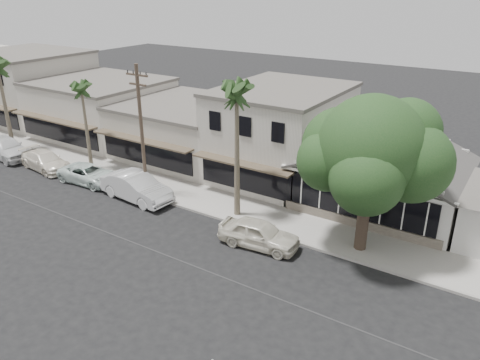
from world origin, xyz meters
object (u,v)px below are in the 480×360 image
Objects in this scene: shade_tree at (371,151)px; car_3 at (45,161)px; utility_pole at (141,129)px; car_4 at (6,147)px; car_0 at (259,234)px; car_1 at (136,187)px; car_2 at (89,174)px.

car_3 is at bearing -175.28° from shade_tree.
utility_pole is 1.64× the size of car_4.
car_0 is 0.83× the size of car_1.
utility_pole is 1.80× the size of car_3.
car_0 is 0.92× the size of car_3.
car_2 is 0.97× the size of car_3.
car_1 reaches higher than car_0.
car_0 is (10.03, -1.62, -4.01)m from utility_pole.
car_0 is 15.13m from car_2.
car_3 is 0.57× the size of shade_tree.
utility_pole is at bearing -86.18° from car_2.
car_3 is at bearing 87.03° from car_2.
shade_tree is (14.94, 2.17, 4.82)m from car_1.
car_3 is at bearing -82.81° from car_4.
car_2 is (-5.06, -0.68, -4.12)m from utility_pole.
car_1 is 10.00m from car_3.
shade_tree reaches higher than car_3.
car_2 is at bearing -82.47° from car_3.
shade_tree is (4.84, 2.92, 4.94)m from car_0.
car_0 is at bearing -97.40° from car_2.
car_0 reaches higher than car_3.
car_4 is (-15.00, -0.04, 0.02)m from car_1.
car_1 is at bearing 79.84° from car_0.
car_3 is 5.01m from car_4.
utility_pole is 1.63× the size of car_1.
car_3 reaches higher than car_2.
utility_pole is 10.88m from car_3.
car_0 is at bearing -9.16° from utility_pole.
car_4 reaches higher than car_1.
car_4 is at bearing 87.44° from car_2.
car_3 is at bearing -175.68° from utility_pole.
car_4 is at bearing -176.54° from utility_pole.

